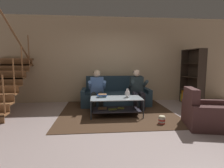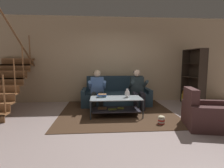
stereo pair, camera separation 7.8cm
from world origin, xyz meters
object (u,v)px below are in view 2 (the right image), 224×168
at_px(person_seated_right, 138,88).
at_px(popcorn_tub, 161,120).
at_px(coffee_table, 115,104).
at_px(armchair, 207,115).
at_px(person_seated_left, 97,88).
at_px(vase, 127,93).
at_px(book_stack, 102,96).
at_px(couch, 116,96).
at_px(bookshelf, 193,82).

bearing_deg(person_seated_right, popcorn_tub, -80.65).
xyz_separation_m(coffee_table, armchair, (1.82, -0.98, -0.04)).
distance_m(person_seated_left, vase, 1.02).
bearing_deg(armchair, person_seated_left, 143.97).
xyz_separation_m(book_stack, armchair, (2.16, -1.06, -0.25)).
relative_size(vase, armchair, 0.21).
relative_size(vase, book_stack, 0.88).
distance_m(armchair, popcorn_tub, 0.92).
bearing_deg(popcorn_tub, couch, 113.07).
distance_m(couch, popcorn_tub, 2.11).
relative_size(person_seated_right, popcorn_tub, 5.89).
bearing_deg(person_seated_right, armchair, -56.58).
height_order(couch, popcorn_tub, couch).
height_order(couch, vase, couch).
relative_size(vase, popcorn_tub, 1.12).
height_order(person_seated_left, popcorn_tub, person_seated_left).
relative_size(person_seated_left, person_seated_right, 1.00).
height_order(coffee_table, vase, vase).
height_order(couch, coffee_table, couch).
xyz_separation_m(couch, person_seated_left, (-0.59, -0.54, 0.33)).
xyz_separation_m(couch, popcorn_tub, (0.82, -1.93, -0.19)).
xyz_separation_m(vase, book_stack, (-0.64, 0.05, -0.06)).
xyz_separation_m(person_seated_left, person_seated_right, (1.19, 0.00, 0.00)).
bearing_deg(couch, bookshelf, -2.29).
relative_size(person_seated_right, armchair, 1.08).
bearing_deg(person_seated_left, couch, 42.28).
distance_m(couch, person_seated_right, 0.87).
relative_size(coffee_table, bookshelf, 0.72).
relative_size(book_stack, bookshelf, 0.14).
bearing_deg(person_seated_left, armchair, -36.03).
bearing_deg(person_seated_right, bookshelf, 12.68).
bearing_deg(coffee_table, popcorn_tub, -36.60).
bearing_deg(couch, vase, -81.54).
bearing_deg(book_stack, person_seated_left, 101.90).
bearing_deg(armchair, bookshelf, 67.92).
height_order(person_seated_left, coffee_table, person_seated_left).
height_order(bookshelf, popcorn_tub, bookshelf).
bearing_deg(couch, popcorn_tub, -66.93).
bearing_deg(person_seated_left, coffee_table, -55.88).
xyz_separation_m(vase, bookshelf, (2.36, 1.10, 0.16)).
height_order(person_seated_right, popcorn_tub, person_seated_right).
distance_m(couch, bookshelf, 2.58).
bearing_deg(vase, couch, 98.46).
xyz_separation_m(bookshelf, popcorn_tub, (-1.72, -1.83, -0.64)).
bearing_deg(popcorn_tub, coffee_table, 143.40).
bearing_deg(book_stack, coffee_table, -13.38).
xyz_separation_m(coffee_table, vase, (0.31, 0.03, 0.26)).
bearing_deg(book_stack, popcorn_tub, -31.41).
bearing_deg(person_seated_right, couch, 137.73).
distance_m(person_seated_right, popcorn_tub, 1.51).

